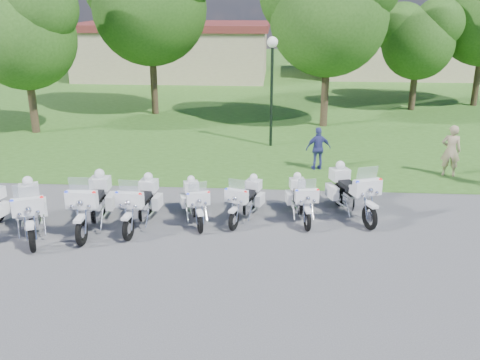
# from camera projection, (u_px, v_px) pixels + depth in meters

# --- Properties ---
(ground) EXTENTS (100.00, 100.00, 0.00)m
(ground) POSITION_uv_depth(u_px,v_px,m) (203.00, 225.00, 15.14)
(ground) COLOR #4E4E52
(ground) RESTS_ON ground
(grass_lawn) EXTENTS (100.00, 48.00, 0.01)m
(grass_lawn) POSITION_uv_depth(u_px,v_px,m) (251.00, 80.00, 40.56)
(grass_lawn) COLOR #35621F
(grass_lawn) RESTS_ON ground
(motorcycle_1) EXTENTS (1.50, 2.40, 1.73)m
(motorcycle_1) POSITION_uv_depth(u_px,v_px,m) (30.00, 210.00, 14.29)
(motorcycle_1) COLOR black
(motorcycle_1) RESTS_ON ground
(motorcycle_2) EXTENTS (0.91, 2.64, 1.77)m
(motorcycle_2) POSITION_uv_depth(u_px,v_px,m) (93.00, 203.00, 14.72)
(motorcycle_2) COLOR black
(motorcycle_2) RESTS_ON ground
(motorcycle_3) EXTENTS (0.92, 2.39, 1.61)m
(motorcycle_3) POSITION_uv_depth(u_px,v_px,m) (140.00, 203.00, 14.91)
(motorcycle_3) COLOR black
(motorcycle_3) RESTS_ON ground
(motorcycle_4) EXTENTS (1.08, 2.03, 1.40)m
(motorcycle_4) POSITION_uv_depth(u_px,v_px,m) (195.00, 201.00, 15.24)
(motorcycle_4) COLOR black
(motorcycle_4) RESTS_ON ground
(motorcycle_5) EXTENTS (1.10, 2.04, 1.42)m
(motorcycle_5) POSITION_uv_depth(u_px,v_px,m) (245.00, 199.00, 15.39)
(motorcycle_5) COLOR black
(motorcycle_5) RESTS_ON ground
(motorcycle_6) EXTENTS (0.92, 2.13, 1.44)m
(motorcycle_6) POSITION_uv_depth(u_px,v_px,m) (301.00, 199.00, 15.41)
(motorcycle_6) COLOR black
(motorcycle_6) RESTS_ON ground
(motorcycle_7) EXTENTS (1.43, 2.47, 1.74)m
(motorcycle_7) POSITION_uv_depth(u_px,v_px,m) (352.00, 192.00, 15.60)
(motorcycle_7) COLOR black
(motorcycle_7) RESTS_ON ground
(lamp_post) EXTENTS (0.44, 0.44, 4.56)m
(lamp_post) POSITION_uv_depth(u_px,v_px,m) (272.00, 65.00, 21.87)
(lamp_post) COLOR black
(lamp_post) RESTS_ON ground
(tree_0) EXTENTS (5.40, 4.61, 7.20)m
(tree_0) POSITION_uv_depth(u_px,v_px,m) (22.00, 28.00, 23.69)
(tree_0) COLOR #38281C
(tree_0) RESTS_ON ground
(tree_2) EXTENTS (6.44, 5.49, 8.58)m
(tree_2) POSITION_uv_depth(u_px,v_px,m) (328.00, 5.00, 24.63)
(tree_2) COLOR #38281C
(tree_2) RESTS_ON ground
(tree_3) EXTENTS (4.53, 3.87, 6.04)m
(tree_3) POSITION_uv_depth(u_px,v_px,m) (418.00, 37.00, 28.82)
(tree_3) COLOR #38281C
(tree_3) RESTS_ON ground
(building_west) EXTENTS (14.56, 8.32, 4.10)m
(building_west) POSITION_uv_depth(u_px,v_px,m) (174.00, 50.00, 41.22)
(building_west) COLOR tan
(building_west) RESTS_ON ground
(building_east) EXTENTS (11.44, 7.28, 4.10)m
(building_east) POSITION_uv_depth(u_px,v_px,m) (393.00, 49.00, 41.97)
(building_east) COLOR tan
(building_east) RESTS_ON ground
(bystander_a) EXTENTS (0.76, 0.58, 1.85)m
(bystander_a) POSITION_uv_depth(u_px,v_px,m) (451.00, 151.00, 18.91)
(bystander_a) COLOR tan
(bystander_a) RESTS_ON ground
(bystander_c) EXTENTS (1.00, 0.59, 1.59)m
(bystander_c) POSITION_uv_depth(u_px,v_px,m) (318.00, 149.00, 19.65)
(bystander_c) COLOR #3A3E8B
(bystander_c) RESTS_ON ground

